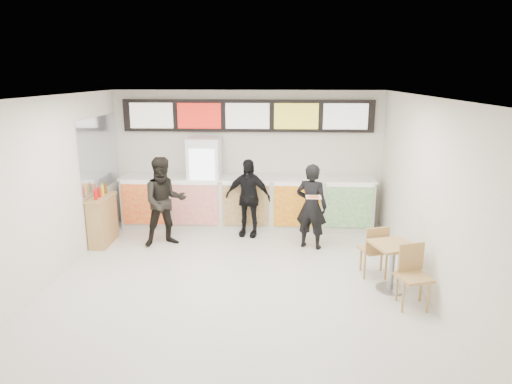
# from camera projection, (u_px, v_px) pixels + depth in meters

# --- Properties ---
(floor) EXTENTS (7.00, 7.00, 0.00)m
(floor) POSITION_uv_depth(u_px,v_px,m) (233.00, 289.00, 7.28)
(floor) COLOR beige
(floor) RESTS_ON ground
(ceiling) EXTENTS (7.00, 7.00, 0.00)m
(ceiling) POSITION_uv_depth(u_px,v_px,m) (231.00, 98.00, 6.54)
(ceiling) COLOR white
(ceiling) RESTS_ON wall_back
(wall_back) EXTENTS (6.00, 0.00, 6.00)m
(wall_back) POSITION_uv_depth(u_px,v_px,m) (248.00, 158.00, 10.30)
(wall_back) COLOR silver
(wall_back) RESTS_ON floor
(wall_left) EXTENTS (0.00, 7.00, 7.00)m
(wall_left) POSITION_uv_depth(u_px,v_px,m) (40.00, 196.00, 7.06)
(wall_left) COLOR silver
(wall_left) RESTS_ON floor
(wall_right) EXTENTS (0.00, 7.00, 7.00)m
(wall_right) POSITION_uv_depth(u_px,v_px,m) (433.00, 201.00, 6.76)
(wall_right) COLOR silver
(wall_right) RESTS_ON floor
(service_counter) EXTENTS (5.56, 0.77, 1.14)m
(service_counter) POSITION_uv_depth(u_px,v_px,m) (247.00, 202.00, 10.13)
(service_counter) COLOR silver
(service_counter) RESTS_ON floor
(menu_board) EXTENTS (5.50, 0.14, 0.70)m
(menu_board) POSITION_uv_depth(u_px,v_px,m) (248.00, 116.00, 9.98)
(menu_board) COLOR black
(menu_board) RESTS_ON wall_back
(drinks_fridge) EXTENTS (0.70, 0.67, 2.00)m
(drinks_fridge) POSITION_uv_depth(u_px,v_px,m) (205.00, 183.00, 10.09)
(drinks_fridge) COLOR white
(drinks_fridge) RESTS_ON floor
(mirror_panel) EXTENTS (0.01, 2.00, 1.50)m
(mirror_panel) POSITION_uv_depth(u_px,v_px,m) (100.00, 154.00, 9.37)
(mirror_panel) COLOR #B2B7BF
(mirror_panel) RESTS_ON wall_left
(customer_main) EXTENTS (0.72, 0.59, 1.69)m
(customer_main) POSITION_uv_depth(u_px,v_px,m) (311.00, 206.00, 8.85)
(customer_main) COLOR black
(customer_main) RESTS_ON floor
(customer_left) EXTENTS (1.06, 0.96, 1.78)m
(customer_left) POSITION_uv_depth(u_px,v_px,m) (164.00, 202.00, 8.98)
(customer_left) COLOR black
(customer_left) RESTS_ON floor
(customer_mid) EXTENTS (1.03, 0.58, 1.65)m
(customer_mid) POSITION_uv_depth(u_px,v_px,m) (248.00, 198.00, 9.54)
(customer_mid) COLOR black
(customer_mid) RESTS_ON floor
(pizza_slice) EXTENTS (0.36, 0.36, 0.02)m
(pizza_slice) POSITION_uv_depth(u_px,v_px,m) (313.00, 197.00, 8.33)
(pizza_slice) COLOR beige
(pizza_slice) RESTS_ON customer_main
(cafe_table) EXTENTS (0.90, 1.63, 0.92)m
(cafe_table) POSITION_uv_depth(u_px,v_px,m) (393.00, 258.00, 7.13)
(cafe_table) COLOR tan
(cafe_table) RESTS_ON floor
(condiment_ledge) EXTENTS (0.36, 0.88, 1.17)m
(condiment_ledge) POSITION_uv_depth(u_px,v_px,m) (103.00, 220.00, 9.13)
(condiment_ledge) COLOR tan
(condiment_ledge) RESTS_ON floor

